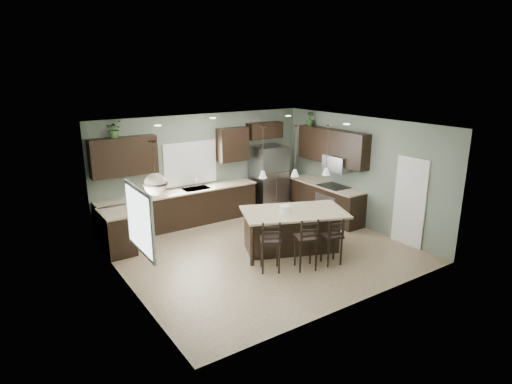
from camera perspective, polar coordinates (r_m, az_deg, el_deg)
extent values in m
plane|color=#9E8466|center=(9.66, 0.83, -7.78)|extent=(6.00, 6.00, 0.00)
cube|color=white|center=(10.25, 19.82, -1.27)|extent=(0.04, 0.82, 2.04)
cube|color=white|center=(11.27, -8.76, 3.81)|extent=(1.35, 0.02, 1.00)
cube|color=white|center=(7.18, -15.36, -3.69)|extent=(0.02, 1.10, 1.00)
cube|color=black|center=(9.89, -18.04, -5.22)|extent=(0.60, 0.90, 0.90)
cube|color=#B8A98B|center=(9.74, -18.17, -2.62)|extent=(0.66, 0.96, 0.04)
cube|color=black|center=(11.13, -9.99, -2.28)|extent=(4.20, 0.60, 0.90)
cube|color=#B8A98B|center=(10.97, -10.07, 0.02)|extent=(4.20, 0.66, 0.04)
cube|color=gray|center=(11.15, -7.96, 0.45)|extent=(0.70, 0.45, 0.01)
cylinder|color=silver|center=(11.09, -7.92, 1.14)|extent=(0.02, 0.02, 0.28)
cube|color=black|center=(10.45, -17.22, 4.55)|extent=(1.55, 0.34, 0.90)
cube|color=black|center=(11.61, -3.13, 6.34)|extent=(0.85, 0.34, 0.90)
cube|color=black|center=(12.13, 1.16, 8.21)|extent=(1.05, 0.34, 0.45)
cube|color=black|center=(11.75, 9.30, -1.27)|extent=(0.60, 2.35, 0.90)
cube|color=#B8A98B|center=(11.60, 9.33, 0.93)|extent=(0.66, 2.35, 0.04)
cube|color=black|center=(11.41, 10.27, 0.75)|extent=(0.58, 0.75, 0.02)
cube|color=gray|center=(11.36, 9.11, -1.87)|extent=(0.01, 0.72, 0.60)
cube|color=black|center=(11.48, 10.11, 6.01)|extent=(0.34, 2.35, 0.90)
cube|color=gray|center=(11.33, 10.79, 3.78)|extent=(0.40, 0.75, 0.40)
cube|color=#96979E|center=(12.17, 1.73, 1.88)|extent=(0.90, 0.74, 1.85)
cube|color=black|center=(9.53, 5.01, -5.19)|extent=(2.54, 2.01, 0.92)
cylinder|color=white|center=(9.29, 3.91, -2.23)|extent=(0.24, 0.24, 0.14)
cube|color=black|center=(8.54, 1.92, -7.11)|extent=(0.55, 0.55, 1.09)
cube|color=black|center=(8.68, 6.66, -6.78)|extent=(0.53, 0.53, 1.11)
cube|color=black|center=(8.99, 10.05, -6.42)|extent=(0.45, 0.45, 1.02)
imported|color=#335726|center=(10.27, -18.37, 7.99)|extent=(0.44, 0.40, 0.42)
imported|color=#295023|center=(12.02, 7.21, 9.66)|extent=(0.28, 0.28, 0.38)
plane|color=slate|center=(11.49, -6.96, 3.34)|extent=(6.00, 0.00, 6.00)
plane|color=slate|center=(7.21, 13.42, -4.74)|extent=(6.00, 0.00, 6.00)
plane|color=slate|center=(7.95, -17.25, -3.06)|extent=(0.00, 5.50, 5.50)
plane|color=slate|center=(11.11, 13.72, 2.57)|extent=(0.00, 5.50, 5.50)
plane|color=white|center=(8.91, 0.91, 8.93)|extent=(6.00, 6.00, 0.00)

